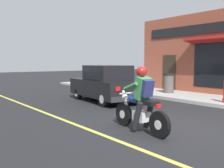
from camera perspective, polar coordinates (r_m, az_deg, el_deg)
name	(u,v)px	position (r m, az deg, el deg)	size (l,w,h in m)	color
ground_plane	(171,128)	(7.09, 12.76, -9.33)	(80.00, 80.00, 0.00)	black
sidewalk_curb	(192,97)	(12.80, 16.95, -2.76)	(2.60, 22.00, 0.14)	#ADAAA3
lane_stripe	(57,117)	(8.35, -11.88, -7.12)	(0.12, 19.80, 0.01)	#D1C64C
storefront_building	(213,54)	(13.93, 21.14, 6.12)	(1.25, 9.12, 4.20)	brown
motorcycle_with_rider	(141,104)	(6.49, 6.28, -4.45)	(0.59, 2.02, 1.62)	black
car_hatchback	(105,84)	(11.29, -1.50, 0.00)	(2.00, 3.92, 1.57)	black
trash_bin	(169,83)	(13.68, 12.21, 0.20)	(0.56, 0.56, 0.98)	#514C47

